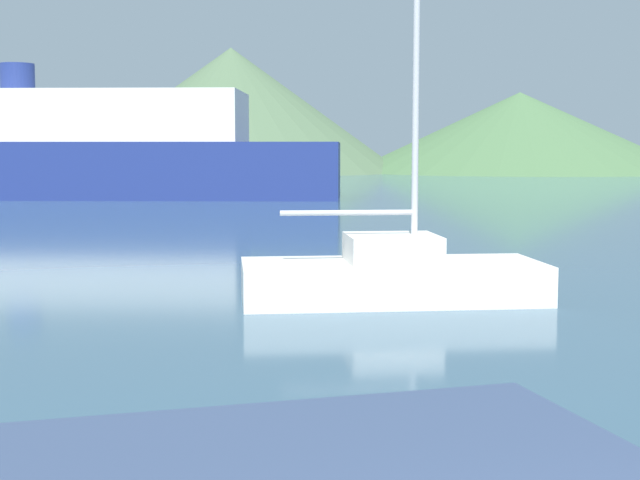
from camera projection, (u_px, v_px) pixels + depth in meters
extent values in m
cube|color=white|center=(392.00, 281.00, 16.12)|extent=(5.47, 2.35, 0.71)
cube|color=white|center=(392.00, 248.00, 16.06)|extent=(1.67, 1.58, 0.50)
cylinder|color=#BCBCC1|center=(348.00, 213.00, 15.91)|extent=(2.43, 0.17, 0.10)
cube|color=navy|center=(21.00, 170.00, 51.35)|extent=(37.43, 11.63, 3.16)
cube|color=silver|center=(19.00, 117.00, 51.05)|extent=(26.33, 9.29, 2.87)
cylinder|color=navy|center=(18.00, 78.00, 50.82)|extent=(1.92, 1.92, 1.60)
cone|color=#4C6647|center=(231.00, 110.00, 110.06)|extent=(42.51, 42.51, 15.24)
cone|color=#476B42|center=(519.00, 132.00, 110.03)|extent=(42.05, 42.05, 9.80)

